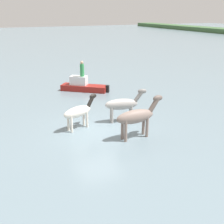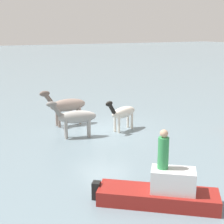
{
  "view_description": "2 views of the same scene",
  "coord_description": "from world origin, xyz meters",
  "px_view_note": "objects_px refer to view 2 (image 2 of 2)",
  "views": [
    {
      "loc": [
        13.31,
        -5.35,
        6.02
      ],
      "look_at": [
        -0.2,
        0.96,
        0.75
      ],
      "focal_mm": 46.4,
      "sensor_mm": 36.0,
      "label": 1
    },
    {
      "loc": [
        -15.06,
        7.54,
        5.13
      ],
      "look_at": [
        0.5,
        -0.75,
        0.79
      ],
      "focal_mm": 53.92,
      "sensor_mm": 36.0,
      "label": 2
    }
  ],
  "objects_px": {
    "horse_dun_straggler": "(123,113)",
    "boat_dinghy_port": "(160,195)",
    "horse_mid_herd": "(75,117)",
    "horse_gray_outer": "(67,105)",
    "person_boatman_standing": "(163,151)"
  },
  "relations": [
    {
      "from": "horse_dun_straggler",
      "to": "boat_dinghy_port",
      "type": "height_order",
      "value": "horse_dun_straggler"
    },
    {
      "from": "boat_dinghy_port",
      "to": "horse_gray_outer",
      "type": "bearing_deg",
      "value": 124.86
    },
    {
      "from": "horse_mid_herd",
      "to": "boat_dinghy_port",
      "type": "xyz_separation_m",
      "value": [
        -7.23,
        0.22,
        -0.72
      ]
    },
    {
      "from": "horse_dun_straggler",
      "to": "boat_dinghy_port",
      "type": "distance_m",
      "value": 7.73
    },
    {
      "from": "horse_gray_outer",
      "to": "horse_mid_herd",
      "type": "distance_m",
      "value": 2.29
    },
    {
      "from": "horse_mid_herd",
      "to": "horse_gray_outer",
      "type": "bearing_deg",
      "value": -86.2
    },
    {
      "from": "horse_mid_herd",
      "to": "boat_dinghy_port",
      "type": "distance_m",
      "value": 7.27
    },
    {
      "from": "horse_dun_straggler",
      "to": "person_boatman_standing",
      "type": "relative_size",
      "value": 1.85
    },
    {
      "from": "horse_dun_straggler",
      "to": "horse_mid_herd",
      "type": "distance_m",
      "value": 2.6
    },
    {
      "from": "boat_dinghy_port",
      "to": "horse_mid_herd",
      "type": "bearing_deg",
      "value": 126.83
    },
    {
      "from": "horse_gray_outer",
      "to": "horse_dun_straggler",
      "type": "xyz_separation_m",
      "value": [
        -2.31,
        -2.2,
        -0.17
      ]
    },
    {
      "from": "boat_dinghy_port",
      "to": "person_boatman_standing",
      "type": "height_order",
      "value": "person_boatman_standing"
    },
    {
      "from": "horse_dun_straggler",
      "to": "horse_mid_herd",
      "type": "bearing_deg",
      "value": -20.8
    },
    {
      "from": "horse_gray_outer",
      "to": "person_boatman_standing",
      "type": "bearing_deg",
      "value": 84.38
    },
    {
      "from": "horse_dun_straggler",
      "to": "horse_mid_herd",
      "type": "height_order",
      "value": "horse_mid_herd"
    }
  ]
}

